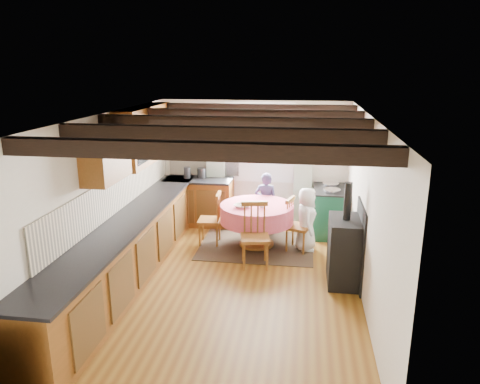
% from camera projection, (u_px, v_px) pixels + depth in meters
% --- Properties ---
extents(floor, '(3.60, 5.50, 0.00)m').
position_uv_depth(floor, '(232.00, 284.00, 6.52)').
color(floor, '#8A5D1D').
rests_on(floor, ground).
extents(ceiling, '(3.60, 5.50, 0.00)m').
position_uv_depth(ceiling, '(231.00, 116.00, 5.87)').
color(ceiling, white).
rests_on(ceiling, ground).
extents(wall_back, '(3.60, 0.00, 2.40)m').
position_uv_depth(wall_back, '(254.00, 163.00, 8.81)').
color(wall_back, silver).
rests_on(wall_back, ground).
extents(wall_front, '(3.60, 0.00, 2.40)m').
position_uv_depth(wall_front, '(176.00, 306.00, 3.57)').
color(wall_front, silver).
rests_on(wall_front, ground).
extents(wall_left, '(0.00, 5.50, 2.40)m').
position_uv_depth(wall_left, '(107.00, 199.00, 6.44)').
color(wall_left, silver).
rests_on(wall_left, ground).
extents(wall_right, '(0.00, 5.50, 2.40)m').
position_uv_depth(wall_right, '(367.00, 210.00, 5.94)').
color(wall_right, silver).
rests_on(wall_right, ground).
extents(beam_a, '(3.60, 0.16, 0.16)m').
position_uv_depth(beam_a, '(195.00, 151.00, 3.99)').
color(beam_a, black).
rests_on(beam_a, ceiling).
extents(beam_b, '(3.60, 0.16, 0.16)m').
position_uv_depth(beam_b, '(216.00, 134.00, 4.94)').
color(beam_b, black).
rests_on(beam_b, ceiling).
extents(beam_c, '(3.60, 0.16, 0.16)m').
position_uv_depth(beam_c, '(231.00, 123.00, 5.89)').
color(beam_c, black).
rests_on(beam_c, ceiling).
extents(beam_d, '(3.60, 0.16, 0.16)m').
position_uv_depth(beam_d, '(242.00, 115.00, 6.84)').
color(beam_d, black).
rests_on(beam_d, ceiling).
extents(beam_e, '(3.60, 0.16, 0.16)m').
position_uv_depth(beam_e, '(250.00, 109.00, 7.80)').
color(beam_e, black).
rests_on(beam_e, ceiling).
extents(splash_left, '(0.02, 4.50, 0.55)m').
position_uv_depth(splash_left, '(117.00, 193.00, 6.72)').
color(splash_left, beige).
rests_on(splash_left, wall_left).
extents(splash_back, '(1.40, 0.02, 0.55)m').
position_uv_depth(splash_back, '(204.00, 161.00, 8.93)').
color(splash_back, beige).
rests_on(splash_back, wall_back).
extents(base_cabinet_left, '(0.60, 5.30, 0.88)m').
position_uv_depth(base_cabinet_left, '(131.00, 249.00, 6.61)').
color(base_cabinet_left, brown).
rests_on(base_cabinet_left, floor).
extents(base_cabinet_back, '(1.30, 0.60, 0.88)m').
position_uv_depth(base_cabinet_back, '(199.00, 202.00, 8.88)').
color(base_cabinet_back, brown).
rests_on(base_cabinet_back, floor).
extents(worktop_left, '(0.64, 5.30, 0.04)m').
position_uv_depth(worktop_left, '(130.00, 220.00, 6.48)').
color(worktop_left, black).
rests_on(worktop_left, base_cabinet_left).
extents(worktop_back, '(1.30, 0.64, 0.04)m').
position_uv_depth(worktop_back, '(198.00, 180.00, 8.73)').
color(worktop_back, black).
rests_on(worktop_back, base_cabinet_back).
extents(wall_cabinet_glass, '(0.34, 1.80, 0.90)m').
position_uv_depth(wall_cabinet_glass, '(145.00, 134.00, 7.36)').
color(wall_cabinet_glass, brown).
rests_on(wall_cabinet_glass, wall_left).
extents(wall_cabinet_solid, '(0.34, 0.90, 0.70)m').
position_uv_depth(wall_cabinet_solid, '(105.00, 155.00, 5.94)').
color(wall_cabinet_solid, brown).
rests_on(wall_cabinet_solid, wall_left).
extents(window_frame, '(1.34, 0.03, 1.54)m').
position_uv_depth(window_frame, '(260.00, 143.00, 8.68)').
color(window_frame, white).
rests_on(window_frame, wall_back).
extents(window_pane, '(1.20, 0.01, 1.40)m').
position_uv_depth(window_pane, '(260.00, 143.00, 8.68)').
color(window_pane, white).
rests_on(window_pane, wall_back).
extents(curtain_left, '(0.35, 0.10, 2.10)m').
position_uv_depth(curtain_left, '(216.00, 168.00, 8.85)').
color(curtain_left, '#AABCA1').
rests_on(curtain_left, wall_back).
extents(curtain_right, '(0.35, 0.10, 2.10)m').
position_uv_depth(curtain_right, '(303.00, 170.00, 8.61)').
color(curtain_right, '#AABCA1').
rests_on(curtain_right, wall_back).
extents(curtain_rod, '(2.00, 0.03, 0.03)m').
position_uv_depth(curtain_rod, '(259.00, 112.00, 8.43)').
color(curtain_rod, black).
rests_on(curtain_rod, wall_back).
extents(wall_picture, '(0.04, 0.50, 0.60)m').
position_uv_depth(wall_picture, '(351.00, 143.00, 8.00)').
color(wall_picture, gold).
rests_on(wall_picture, wall_right).
extents(wall_plate, '(0.30, 0.02, 0.30)m').
position_uv_depth(wall_plate, '(310.00, 139.00, 8.50)').
color(wall_plate, silver).
rests_on(wall_plate, wall_back).
extents(rug, '(1.94, 1.51, 0.01)m').
position_uv_depth(rug, '(256.00, 246.00, 7.86)').
color(rug, '#342420').
rests_on(rug, floor).
extents(dining_table, '(1.25, 1.25, 0.75)m').
position_uv_depth(dining_table, '(257.00, 226.00, 7.76)').
color(dining_table, pink).
rests_on(dining_table, floor).
extents(chair_near, '(0.51, 0.52, 1.01)m').
position_uv_depth(chair_near, '(255.00, 236.00, 6.95)').
color(chair_near, brown).
rests_on(chair_near, floor).
extents(chair_left, '(0.44, 0.42, 0.93)m').
position_uv_depth(chair_left, '(209.00, 218.00, 7.86)').
color(chair_left, brown).
rests_on(chair_left, floor).
extents(chair_right, '(0.51, 0.50, 0.91)m').
position_uv_depth(chair_right, '(299.00, 225.00, 7.57)').
color(chair_right, brown).
rests_on(chair_right, floor).
extents(aga_range, '(0.62, 0.96, 0.89)m').
position_uv_depth(aga_range, '(330.00, 211.00, 8.34)').
color(aga_range, '#13432C').
rests_on(aga_range, floor).
extents(cast_iron_stove, '(0.45, 0.74, 1.49)m').
position_uv_depth(cast_iron_stove, '(346.00, 233.00, 6.38)').
color(cast_iron_stove, black).
rests_on(cast_iron_stove, floor).
extents(child_far, '(0.43, 0.30, 1.15)m').
position_uv_depth(child_far, '(266.00, 203.00, 8.38)').
color(child_far, '#343154').
rests_on(child_far, floor).
extents(child_right, '(0.40, 0.56, 1.09)m').
position_uv_depth(child_right, '(306.00, 219.00, 7.57)').
color(child_right, white).
rests_on(child_right, floor).
extents(bowl_a, '(0.28, 0.28, 0.05)m').
position_uv_depth(bowl_a, '(241.00, 206.00, 7.51)').
color(bowl_a, silver).
rests_on(bowl_a, dining_table).
extents(bowl_b, '(0.28, 0.28, 0.06)m').
position_uv_depth(bowl_b, '(245.00, 205.00, 7.53)').
color(bowl_b, silver).
rests_on(bowl_b, dining_table).
extents(cup, '(0.14, 0.14, 0.10)m').
position_uv_depth(cup, '(262.00, 205.00, 7.50)').
color(cup, silver).
rests_on(cup, dining_table).
extents(canister_tall, '(0.13, 0.13, 0.22)m').
position_uv_depth(canister_tall, '(187.00, 173.00, 8.74)').
color(canister_tall, '#262628').
rests_on(canister_tall, worktop_back).
extents(canister_wide, '(0.17, 0.17, 0.19)m').
position_uv_depth(canister_wide, '(202.00, 173.00, 8.79)').
color(canister_wide, '#262628').
rests_on(canister_wide, worktop_back).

